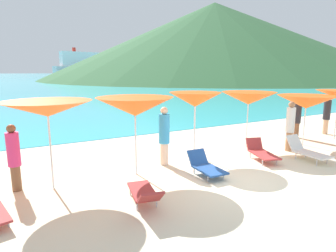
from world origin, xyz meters
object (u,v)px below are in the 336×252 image
(umbrella_2, at_px, (135,107))
(beachgoer_4, at_px, (164,134))
(beachgoer_2, at_px, (290,125))
(beachgoer_1, at_px, (327,114))
(lounge_chair_4, at_px, (307,150))
(umbrella_3, at_px, (195,100))
(beachgoer_3, at_px, (14,156))
(umbrella_5, at_px, (306,102))
(lounge_chair_2, at_px, (145,193))
(cruise_ship, at_px, (81,65))
(beachgoer_0, at_px, (297,117))
(lounge_chair_1, at_px, (206,166))
(lounge_chair_5, at_px, (261,152))
(umbrella_4, at_px, (248,98))
(umbrella_1, at_px, (47,109))

(umbrella_2, distance_m, beachgoer_4, 1.58)
(beachgoer_2, bearing_deg, beachgoer_1, -97.12)
(lounge_chair_4, distance_m, beachgoer_4, 5.01)
(umbrella_3, xyz_separation_m, beachgoer_3, (-5.72, -0.31, -1.13))
(umbrella_5, xyz_separation_m, beachgoer_1, (2.84, 0.85, -0.79))
(lounge_chair_2, relative_size, cruise_ship, 0.04)
(umbrella_3, xyz_separation_m, beachgoer_1, (7.75, 0.01, -1.04))
(beachgoer_2, relative_size, beachgoer_3, 1.10)
(umbrella_2, height_order, beachgoer_1, umbrella_2)
(umbrella_5, height_order, beachgoer_0, umbrella_5)
(lounge_chair_4, relative_size, beachgoer_0, 0.87)
(beachgoer_2, xyz_separation_m, cruise_ship, (40.50, 222.06, 6.76))
(lounge_chair_1, height_order, lounge_chair_4, lounge_chair_4)
(lounge_chair_5, height_order, beachgoer_0, beachgoer_0)
(lounge_chair_2, relative_size, beachgoer_0, 0.94)
(umbrella_3, height_order, beachgoer_1, umbrella_3)
(beachgoer_3, bearing_deg, umbrella_4, -10.28)
(lounge_chair_2, bearing_deg, beachgoer_3, -31.41)
(beachgoer_1, bearing_deg, umbrella_2, 75.88)
(umbrella_1, xyz_separation_m, lounge_chair_4, (8.05, -1.60, -1.78))
(umbrella_1, xyz_separation_m, umbrella_5, (9.78, -0.20, -0.31))
(beachgoer_1, relative_size, beachgoer_2, 0.99)
(umbrella_2, height_order, beachgoer_2, umbrella_2)
(umbrella_1, distance_m, umbrella_2, 2.33)
(umbrella_5, height_order, beachgoer_4, umbrella_5)
(umbrella_2, bearing_deg, lounge_chair_2, -107.16)
(beachgoer_2, bearing_deg, cruise_ship, -33.30)
(umbrella_3, bearing_deg, lounge_chair_2, -139.95)
(lounge_chair_4, relative_size, beachgoer_2, 0.81)
(lounge_chair_2, distance_m, beachgoer_1, 11.25)
(lounge_chair_1, bearing_deg, umbrella_1, 167.84)
(beachgoer_1, bearing_deg, beachgoer_0, 67.02)
(umbrella_5, distance_m, cruise_ship, 225.26)
(umbrella_4, xyz_separation_m, beachgoer_4, (-3.96, -0.35, -0.97))
(beachgoer_0, height_order, beachgoer_2, beachgoer_2)
(umbrella_3, xyz_separation_m, cruise_ship, (44.12, 220.90, 5.73))
(lounge_chair_1, xyz_separation_m, beachgoer_0, (6.56, 1.90, 0.68))
(umbrella_4, height_order, beachgoer_4, umbrella_4)
(umbrella_1, relative_size, beachgoer_1, 1.25)
(beachgoer_4, bearing_deg, cruise_ship, 17.81)
(umbrella_3, bearing_deg, umbrella_4, 0.69)
(lounge_chair_5, height_order, beachgoer_3, beachgoer_3)
(umbrella_4, bearing_deg, lounge_chair_1, -152.09)
(cruise_ship, bearing_deg, umbrella_2, -115.95)
(umbrella_2, height_order, lounge_chair_2, umbrella_2)
(beachgoer_3, bearing_deg, beachgoer_1, -11.25)
(umbrella_3, distance_m, umbrella_5, 4.99)
(umbrella_5, height_order, lounge_chair_2, umbrella_5)
(umbrella_2, distance_m, beachgoer_0, 8.48)
(lounge_chair_5, xyz_separation_m, beachgoer_0, (4.02, 1.68, 0.66))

